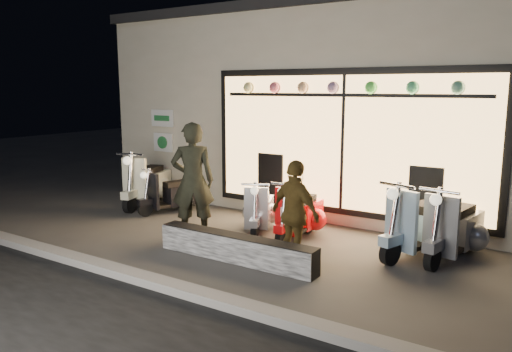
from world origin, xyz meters
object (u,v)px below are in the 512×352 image
Objects in this scene: scooter_silver at (260,209)px; woman at (295,214)px; graffiti_barrier at (236,248)px; man at (193,181)px; scooter_red at (302,214)px.

woman is at bearing -66.49° from scooter_silver.
graffiti_barrier is at bearing -93.68° from scooter_silver.
man reaches higher than graffiti_barrier.
scooter_silver is 0.91× the size of scooter_red.
scooter_red is (0.22, 1.64, 0.20)m from graffiti_barrier.
graffiti_barrier is 1.71× the size of woman.
woman is at bearing 135.09° from man.
woman reaches higher than graffiti_barrier.
woman is (1.41, -1.29, 0.40)m from scooter_silver.
graffiti_barrier is 1.04m from woman.
woman is at bearing -68.48° from scooter_red.
man is at bearing 11.13° from woman.
man reaches higher than scooter_silver.
woman reaches higher than scooter_red.
scooter_silver is at bearing -161.95° from man.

